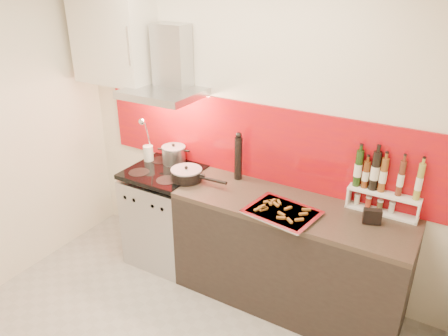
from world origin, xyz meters
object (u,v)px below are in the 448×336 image
Objects in this scene: stock_pot at (174,155)px; range_stove at (166,216)px; baking_tray at (282,212)px; saute_pan at (187,174)px; pepper_mill at (238,157)px; counter at (288,255)px.

range_stove is at bearing -86.84° from stock_pot.
stock_pot reaches higher than baking_tray.
stock_pot is 0.37m from saute_pan.
baking_tray is at bearing -32.30° from pepper_mill.
baking_tray is at bearing -7.17° from range_stove.
pepper_mill reaches higher than baking_tray.
pepper_mill is (-0.57, 0.19, 0.65)m from counter.
counter is at bearing -7.96° from stock_pot.
pepper_mill is 0.76× the size of baking_tray.
saute_pan is at bearing 173.42° from baking_tray.
saute_pan is at bearing -144.81° from pepper_mill.
range_stove is 0.57m from stock_pot.
pepper_mill is at bearing 161.08° from counter.
counter is 0.49m from baking_tray.
range_stove is 0.94m from pepper_mill.
stock_pot is at bearing 164.87° from baking_tray.
stock_pot is 0.65m from pepper_mill.
saute_pan reaches higher than counter.
counter is (1.20, 0.00, 0.01)m from range_stove.
range_stove is 2.20× the size of pepper_mill.
baking_tray reaches higher than range_stove.
saute_pan is 0.92× the size of baking_tray.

